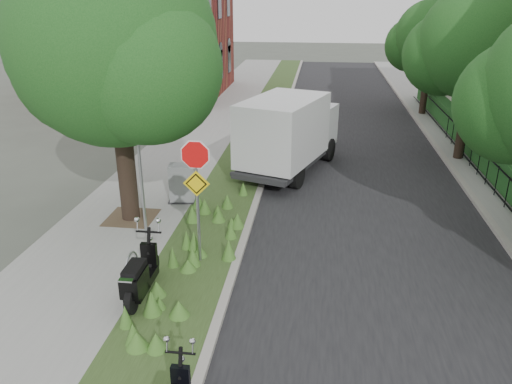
# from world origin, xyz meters

# --- Properties ---
(ground) EXTENTS (120.00, 120.00, 0.00)m
(ground) POSITION_xyz_m (0.00, 0.00, 0.00)
(ground) COLOR #4C5147
(ground) RESTS_ON ground
(sidewalk_near) EXTENTS (3.50, 60.00, 0.12)m
(sidewalk_near) POSITION_xyz_m (-4.25, 10.00, 0.06)
(sidewalk_near) COLOR gray
(sidewalk_near) RESTS_ON ground
(verge) EXTENTS (2.00, 60.00, 0.12)m
(verge) POSITION_xyz_m (-1.50, 10.00, 0.06)
(verge) COLOR #30421C
(verge) RESTS_ON ground
(kerb_near) EXTENTS (0.20, 60.00, 0.13)m
(kerb_near) POSITION_xyz_m (-0.50, 10.00, 0.07)
(kerb_near) COLOR #9E9991
(kerb_near) RESTS_ON ground
(road) EXTENTS (7.00, 60.00, 0.01)m
(road) POSITION_xyz_m (3.00, 10.00, 0.01)
(road) COLOR black
(road) RESTS_ON ground
(kerb_far) EXTENTS (0.20, 60.00, 0.13)m
(kerb_far) POSITION_xyz_m (6.50, 10.00, 0.07)
(kerb_far) COLOR #9E9991
(kerb_far) RESTS_ON ground
(footpath_far) EXTENTS (3.20, 60.00, 0.12)m
(footpath_far) POSITION_xyz_m (8.20, 10.00, 0.06)
(footpath_far) COLOR gray
(footpath_far) RESTS_ON ground
(street_tree_main) EXTENTS (6.21, 5.54, 7.66)m
(street_tree_main) POSITION_xyz_m (-4.08, 2.86, 4.80)
(street_tree_main) COLOR black
(street_tree_main) RESTS_ON ground
(bare_post) EXTENTS (0.08, 0.08, 4.00)m
(bare_post) POSITION_xyz_m (-3.20, 1.80, 2.12)
(bare_post) COLOR #A5A8AD
(bare_post) RESTS_ON ground
(bike_hoop) EXTENTS (0.06, 0.78, 0.77)m
(bike_hoop) POSITION_xyz_m (-2.70, -0.60, 0.50)
(bike_hoop) COLOR #A5A8AD
(bike_hoop) RESTS_ON ground
(sign_assembly) EXTENTS (0.94, 0.08, 3.22)m
(sign_assembly) POSITION_xyz_m (-1.40, 0.58, 2.33)
(sign_assembly) COLOR #A5A8AD
(sign_assembly) RESTS_ON ground
(fence_far) EXTENTS (0.04, 24.00, 1.00)m
(fence_far) POSITION_xyz_m (7.20, 10.00, 0.67)
(fence_far) COLOR black
(fence_far) RESTS_ON ground
(hedge_far) EXTENTS (1.00, 24.00, 1.10)m
(hedge_far) POSITION_xyz_m (7.90, 10.00, 0.67)
(hedge_far) COLOR #184017
(hedge_far) RESTS_ON footpath_far
(brick_building) EXTENTS (9.40, 10.40, 8.30)m
(brick_building) POSITION_xyz_m (-9.50, 22.00, 4.21)
(brick_building) COLOR maroon
(brick_building) RESTS_ON ground
(far_tree_b) EXTENTS (4.83, 4.31, 6.56)m
(far_tree_b) POSITION_xyz_m (6.94, 10.05, 4.37)
(far_tree_b) COLOR black
(far_tree_b) RESTS_ON ground
(far_tree_c) EXTENTS (4.37, 3.89, 5.93)m
(far_tree_c) POSITION_xyz_m (6.94, 18.04, 3.95)
(far_tree_c) COLOR black
(far_tree_c) RESTS_ON ground
(scooter_near) EXTENTS (0.41, 1.97, 0.94)m
(scooter_near) POSITION_xyz_m (-2.30, -1.24, 0.58)
(scooter_near) COLOR black
(scooter_near) RESTS_ON ground
(box_truck) EXTENTS (3.70, 5.77, 2.44)m
(box_truck) POSITION_xyz_m (0.29, 7.81, 1.59)
(box_truck) COLOR #262628
(box_truck) RESTS_ON ground
(utility_cabinet) EXTENTS (0.97, 0.71, 1.21)m
(utility_cabinet) POSITION_xyz_m (-2.80, 4.25, 0.70)
(utility_cabinet) COLOR #262628
(utility_cabinet) RESTS_ON ground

